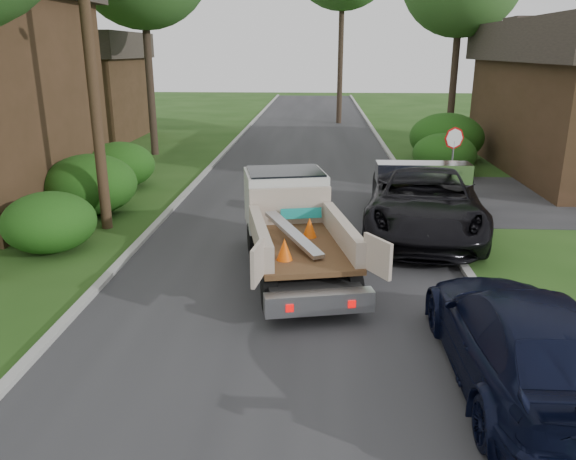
# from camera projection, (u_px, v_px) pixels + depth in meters

# --- Properties ---
(ground) EXTENTS (120.00, 120.00, 0.00)m
(ground) POSITION_uv_depth(u_px,v_px,m) (285.00, 307.00, 11.33)
(ground) COLOR #204413
(ground) RESTS_ON ground
(road) EXTENTS (8.00, 90.00, 0.02)m
(road) POSITION_uv_depth(u_px,v_px,m) (301.00, 189.00, 20.83)
(road) COLOR #28282B
(road) RESTS_ON ground
(curb_left) EXTENTS (0.20, 90.00, 0.12)m
(curb_left) POSITION_uv_depth(u_px,v_px,m) (192.00, 187.00, 21.03)
(curb_left) COLOR #9E9E99
(curb_left) RESTS_ON ground
(curb_right) EXTENTS (0.20, 90.00, 0.12)m
(curb_right) POSITION_uv_depth(u_px,v_px,m) (413.00, 189.00, 20.60)
(curb_right) COLOR #9E9E99
(curb_right) RESTS_ON ground
(stop_sign) EXTENTS (0.71, 0.32, 2.48)m
(stop_sign) POSITION_uv_depth(u_px,v_px,m) (453.00, 148.00, 19.07)
(stop_sign) COLOR slate
(stop_sign) RESTS_ON ground
(utility_pole) EXTENTS (2.42, 1.25, 10.00)m
(utility_pole) POSITION_uv_depth(u_px,v_px,m) (89.00, 41.00, 14.77)
(utility_pole) COLOR #382619
(utility_pole) RESTS_ON ground
(house_left_far) EXTENTS (7.56, 7.56, 6.00)m
(house_left_far) POSITION_uv_depth(u_px,v_px,m) (72.00, 85.00, 32.02)
(house_left_far) COLOR #3C2918
(house_left_far) RESTS_ON ground
(hedge_left_a) EXTENTS (2.34, 2.34, 1.53)m
(hedge_left_a) POSITION_uv_depth(u_px,v_px,m) (49.00, 222.00, 14.27)
(hedge_left_a) COLOR #124510
(hedge_left_a) RESTS_ON ground
(hedge_left_b) EXTENTS (2.86, 2.86, 1.87)m
(hedge_left_b) POSITION_uv_depth(u_px,v_px,m) (91.00, 184.00, 17.56)
(hedge_left_b) COLOR #124510
(hedge_left_b) RESTS_ON ground
(hedge_left_c) EXTENTS (2.60, 2.60, 1.70)m
(hedge_left_c) POSITION_uv_depth(u_px,v_px,m) (120.00, 165.00, 20.93)
(hedge_left_c) COLOR #124510
(hedge_left_c) RESTS_ON ground
(hedge_right_a) EXTENTS (2.60, 2.60, 1.70)m
(hedge_right_a) POSITION_uv_depth(u_px,v_px,m) (444.00, 154.00, 23.12)
(hedge_right_a) COLOR #124510
(hedge_right_a) RESTS_ON ground
(hedge_right_b) EXTENTS (3.38, 3.38, 2.21)m
(hedge_right_b) POSITION_uv_depth(u_px,v_px,m) (446.00, 137.00, 25.86)
(hedge_right_b) COLOR #124510
(hedge_right_b) RESTS_ON ground
(flatbed_truck) EXTENTS (3.32, 5.80, 2.07)m
(flatbed_truck) POSITION_uv_depth(u_px,v_px,m) (291.00, 218.00, 13.37)
(flatbed_truck) COLOR black
(flatbed_truck) RESTS_ON ground
(black_pickup) EXTENTS (4.02, 7.07, 1.86)m
(black_pickup) POSITION_uv_depth(u_px,v_px,m) (424.00, 200.00, 15.72)
(black_pickup) COLOR black
(black_pickup) RESTS_ON ground
(navy_suv) EXTENTS (2.17, 5.32, 1.54)m
(navy_suv) POSITION_uv_depth(u_px,v_px,m) (523.00, 340.00, 8.46)
(navy_suv) COLOR black
(navy_suv) RESTS_ON ground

